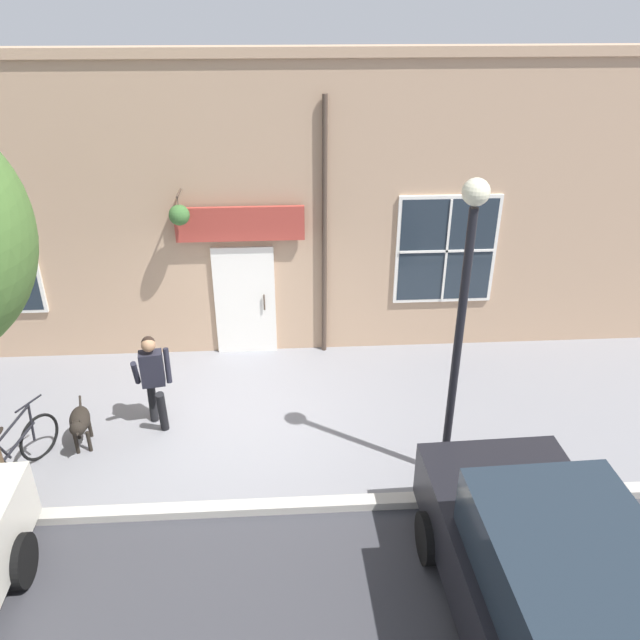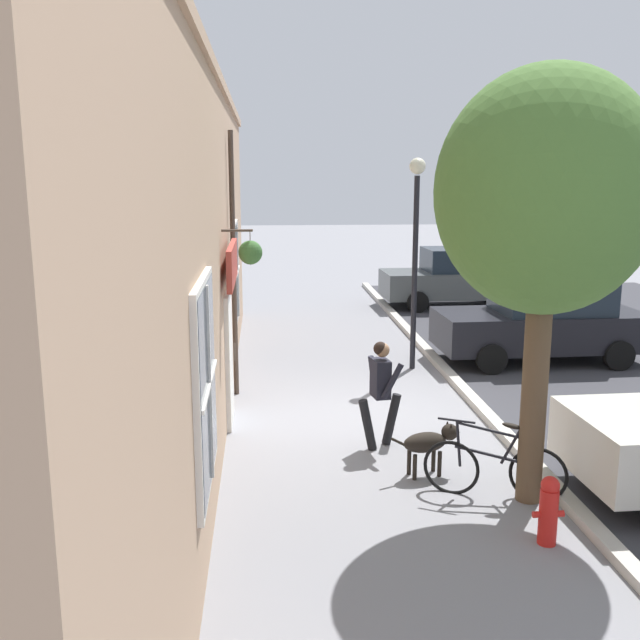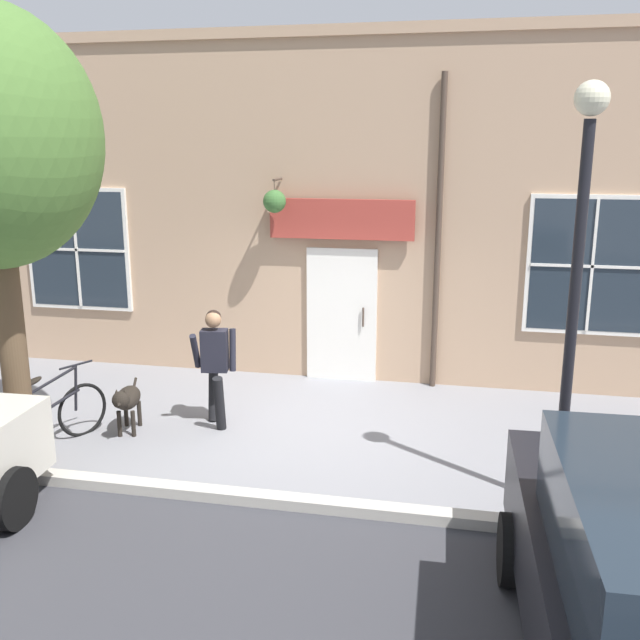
% 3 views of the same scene
% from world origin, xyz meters
% --- Properties ---
extents(ground_plane, '(90.00, 90.00, 0.00)m').
position_xyz_m(ground_plane, '(0.00, 0.00, 0.00)').
color(ground_plane, gray).
extents(storefront_facade, '(0.95, 18.00, 5.31)m').
position_xyz_m(storefront_facade, '(-2.34, -0.01, 2.65)').
color(storefront_facade, tan).
rests_on(storefront_facade, ground_plane).
extents(pedestrian_walking, '(0.69, 0.55, 1.58)m').
position_xyz_m(pedestrian_walking, '(0.05, -1.18, 0.93)').
color(pedestrian_walking, black).
rests_on(pedestrian_walking, ground_plane).
extents(dog_on_leash, '(0.99, 0.42, 0.70)m').
position_xyz_m(dog_on_leash, '(0.54, -2.21, 0.46)').
color(dog_on_leash, black).
rests_on(dog_on_leash, ground_plane).
extents(street_tree_by_curb, '(2.54, 2.28, 5.12)m').
position_xyz_m(street_tree_by_curb, '(1.53, -3.02, 3.61)').
color(street_tree_by_curb, brown).
rests_on(street_tree_by_curb, ground_plane).
extents(leaning_bicycle, '(1.64, 0.66, 1.00)m').
position_xyz_m(leaning_bicycle, '(1.18, -2.91, 0.38)').
color(leaning_bicycle, black).
rests_on(leaning_bicycle, ground_plane).
extents(parked_car_mid_block, '(4.35, 2.03, 1.75)m').
position_xyz_m(parked_car_mid_block, '(4.25, 3.38, 0.88)').
color(parked_car_mid_block, black).
rests_on(parked_car_mid_block, ground_plane).
extents(parked_car_far_end, '(4.35, 2.03, 1.75)m').
position_xyz_m(parked_car_far_end, '(4.17, 9.84, 0.88)').
color(parked_car_far_end, '#474C4C').
rests_on(parked_car_far_end, ground_plane).
extents(street_lamp, '(0.32, 0.32, 4.22)m').
position_xyz_m(street_lamp, '(1.41, 3.02, 2.81)').
color(street_lamp, black).
rests_on(street_lamp, ground_plane).
extents(fire_hydrant, '(0.34, 0.20, 0.77)m').
position_xyz_m(fire_hydrant, '(1.40, -4.08, 0.40)').
color(fire_hydrant, red).
rests_on(fire_hydrant, ground_plane).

